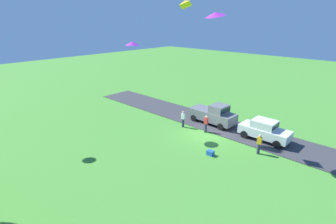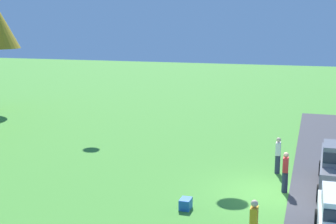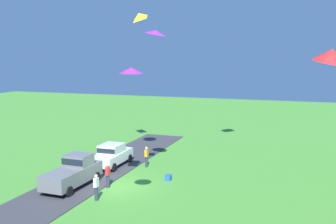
# 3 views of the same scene
# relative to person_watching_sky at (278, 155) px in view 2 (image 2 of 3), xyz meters

# --- Properties ---
(ground_plane) EXTENTS (120.00, 120.00, 0.00)m
(ground_plane) POSITION_rel_person_watching_sky_xyz_m (-2.76, 0.11, -0.88)
(ground_plane) COLOR #478E33
(person_watching_sky) EXTENTS (0.36, 0.24, 1.71)m
(person_watching_sky) POSITION_rel_person_watching_sky_xyz_m (0.00, 0.00, 0.00)
(person_watching_sky) COLOR #2D334C
(person_watching_sky) RESTS_ON ground
(person_beside_suv) EXTENTS (0.36, 0.24, 1.71)m
(person_beside_suv) POSITION_rel_person_watching_sky_xyz_m (-2.45, -0.48, 0.00)
(person_beside_suv) COLOR #2D334C
(person_beside_suv) RESTS_ON ground
(cooler_box) EXTENTS (0.56, 0.40, 0.40)m
(cooler_box) POSITION_rel_person_watching_sky_xyz_m (-5.37, 2.95, -0.68)
(cooler_box) COLOR blue
(cooler_box) RESTS_ON ground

